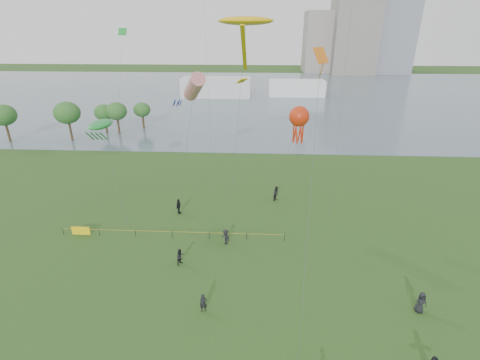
{
  "coord_description": "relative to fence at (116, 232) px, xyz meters",
  "views": [
    {
      "loc": [
        1.48,
        -18.91,
        20.76
      ],
      "look_at": [
        0.0,
        10.0,
        8.0
      ],
      "focal_mm": 26.0,
      "sensor_mm": 36.0,
      "label": 1
    }
  ],
  "objects": [
    {
      "name": "building_mid",
      "position": [
        59.54,
        149.63,
        18.45
      ],
      "size": [
        20.0,
        20.0,
        38.0
      ],
      "primitive_type": "cube",
      "color": "slate",
      "rests_on": "ground_plane"
    },
    {
      "name": "kite_octopus",
      "position": [
        19.44,
        5.47,
        11.45
      ],
      "size": [
        4.9,
        5.09,
        13.17
      ],
      "rotation": [
        0.0,
        0.0,
        -0.1
      ],
      "color": "#3F3F42"
    },
    {
      "name": "spectator_d",
      "position": [
        28.16,
        -9.49,
        0.37
      ],
      "size": [
        0.93,
        0.63,
        1.85
      ],
      "primitive_type": "imported",
      "rotation": [
        0.0,
        0.0,
        0.05
      ],
      "color": "black",
      "rests_on": "ground_plane"
    },
    {
      "name": "kite_delta",
      "position": [
        19.91,
        -2.18,
        17.0
      ],
      "size": [
        2.75,
        14.39,
        19.3
      ],
      "rotation": [
        0.0,
        0.0,
        -0.19
      ],
      "color": "#3F3F42"
    },
    {
      "name": "trees",
      "position": [
        -21.25,
        36.06,
        4.49
      ],
      "size": [
        27.38,
        15.6,
        7.72
      ],
      "color": "#372A19",
      "rests_on": "ground_plane"
    },
    {
      "name": "fence",
      "position": [
        0.0,
        0.0,
        0.0
      ],
      "size": [
        24.07,
        0.07,
        1.05
      ],
      "color": "black",
      "rests_on": "ground_plane"
    },
    {
      "name": "spectator_f",
      "position": [
        11.05,
        -10.31,
        0.25
      ],
      "size": [
        0.67,
        0.53,
        1.62
      ],
      "primitive_type": "imported",
      "rotation": [
        0.0,
        0.0,
        0.26
      ],
      "color": "black",
      "rests_on": "ground_plane"
    },
    {
      "name": "spectator_a",
      "position": [
        7.99,
        -4.44,
        0.28
      ],
      "size": [
        0.96,
        1.02,
        1.67
      ],
      "primitive_type": "imported",
      "rotation": [
        0.0,
        0.0,
        1.03
      ],
      "color": "black",
      "rests_on": "ground_plane"
    },
    {
      "name": "building_low",
      "position": [
        45.54,
        155.63,
        13.45
      ],
      "size": [
        16.0,
        18.0,
        28.0
      ],
      "primitive_type": "cube",
      "color": "gray",
      "rests_on": "ground_plane"
    },
    {
      "name": "kite_windsock",
      "position": [
        7.75,
        8.64,
        14.0
      ],
      "size": [
        4.17,
        5.74,
        16.41
      ],
      "rotation": [
        0.0,
        0.0,
        -0.14
      ],
      "color": "#3F3F42"
    },
    {
      "name": "lake",
      "position": [
        13.54,
        87.63,
        -0.53
      ],
      "size": [
        400.0,
        120.0,
        0.08
      ],
      "primitive_type": "cube",
      "color": "slate",
      "rests_on": "ground_plane"
    },
    {
      "name": "kite_creature",
      "position": [
        -3.96,
        8.98,
        9.4
      ],
      "size": [
        5.73,
        9.21,
        10.42
      ],
      "rotation": [
        0.0,
        0.0,
        -0.24
      ],
      "color": "#3F3F42"
    },
    {
      "name": "spectator_g",
      "position": [
        17.68,
        9.49,
        0.42
      ],
      "size": [
        1.11,
        1.19,
        1.95
      ],
      "primitive_type": "imported",
      "rotation": [
        0.0,
        0.0,
        1.06
      ],
      "color": "black",
      "rests_on": "ground_plane"
    },
    {
      "name": "kite_stingray",
      "position": [
        13.71,
        5.28,
        20.71
      ],
      "size": [
        5.38,
        10.16,
        21.76
      ],
      "rotation": [
        0.0,
        0.0,
        0.09
      ],
      "color": "#3F3F42"
    },
    {
      "name": "ground_plane",
      "position": [
        13.54,
        -12.37,
        -0.55
      ],
      "size": [
        400.0,
        400.0,
        0.0
      ],
      "primitive_type": "plane",
      "color": "#1B3A12"
    },
    {
      "name": "pavilion_left",
      "position": [
        1.54,
        82.63,
        2.45
      ],
      "size": [
        22.0,
        8.0,
        6.0
      ],
      "primitive_type": "cube",
      "color": "silver",
      "rests_on": "ground_plane"
    },
    {
      "name": "spectator_c",
      "position": [
        5.74,
        5.3,
        0.41
      ],
      "size": [
        0.69,
        1.21,
        1.94
      ],
      "primitive_type": "imported",
      "rotation": [
        0.0,
        0.0,
        1.37
      ],
      "color": "black",
      "rests_on": "ground_plane"
    },
    {
      "name": "spectator_b",
      "position": [
        11.98,
        -0.88,
        0.29
      ],
      "size": [
        1.22,
        1.21,
        1.69
      ],
      "primitive_type": "imported",
      "rotation": [
        0.0,
        0.0,
        -0.76
      ],
      "color": "black",
      "rests_on": "ground_plane"
    },
    {
      "name": "pavilion_right",
      "position": [
        27.54,
        85.63,
        1.95
      ],
      "size": [
        18.0,
        7.0,
        5.0
      ],
      "primitive_type": "cube",
      "color": "white",
      "rests_on": "ground_plane"
    }
  ]
}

